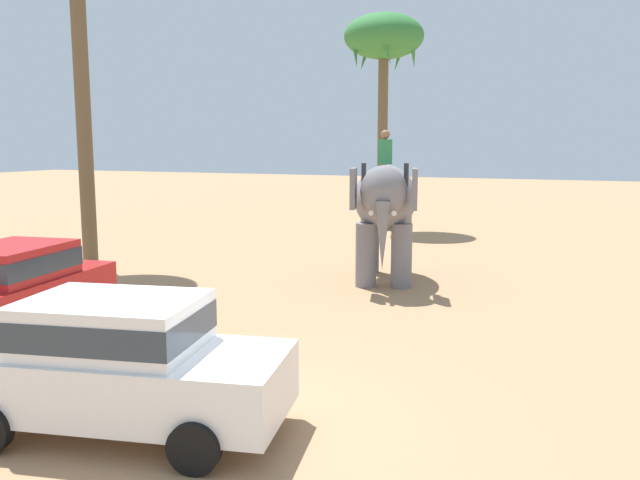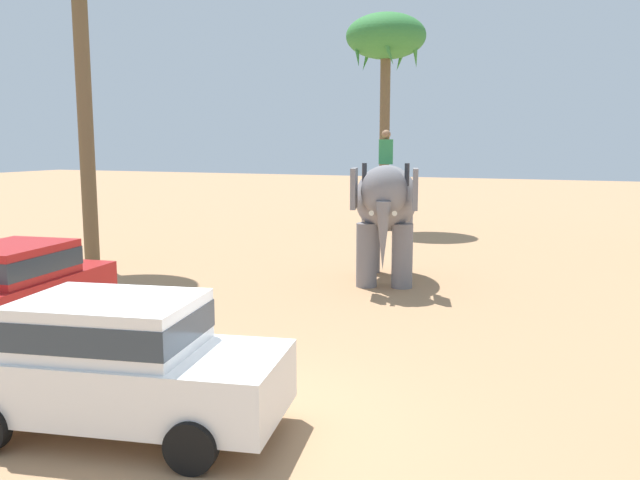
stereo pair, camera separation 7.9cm
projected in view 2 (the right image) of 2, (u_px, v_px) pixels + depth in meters
The scene contains 5 objects.
ground_plane at pixel (211, 427), 8.43m from camera, with size 120.00×120.00×0.00m, color tan.
car_sedan_foreground at pixel (117, 359), 8.20m from camera, with size 4.35×2.45×1.70m.
car_parked_far_side at pixel (16, 285), 12.46m from camera, with size 2.28×4.29×1.70m.
elephant_with_mahout at pixel (386, 205), 16.94m from camera, with size 2.42×4.02×3.88m.
palm_tree_behind_elephant at pixel (386, 43), 26.49m from camera, with size 3.20×3.20×8.67m.
Camera 2 is at (4.33, -6.85, 3.60)m, focal length 37.21 mm.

